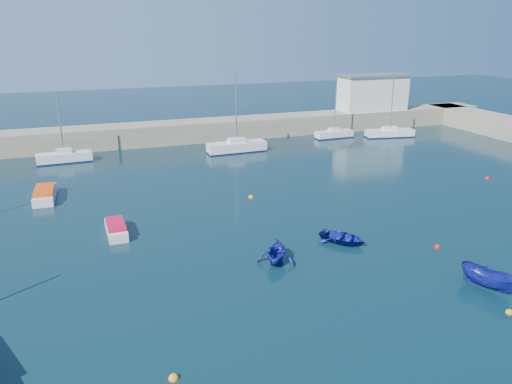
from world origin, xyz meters
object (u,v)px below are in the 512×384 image
object	(u,v)px
sailboat_6	(237,147)
dinghy_right	(489,279)
sailboat_5	(64,157)
sailboat_7	(334,134)
dinghy_left	(277,251)
sailboat_8	(390,133)
motorboat_2	(45,194)
harbor_office	(373,93)
motorboat_1	(116,229)
dinghy_center	(342,238)

from	to	relation	value
sailboat_6	dinghy_right	size ratio (longest dim) A/B	2.81
sailboat_5	sailboat_7	bearing A→B (deg)	-90.70
sailboat_7	dinghy_left	xyz separation A→B (m)	(-21.92, -32.81, 0.22)
sailboat_8	dinghy_right	size ratio (longest dim) A/B	2.58
sailboat_8	motorboat_2	bearing A→B (deg)	115.06
harbor_office	dinghy_right	bearing A→B (deg)	-114.41
motorboat_2	motorboat_1	bearing A→B (deg)	-60.45
sailboat_8	motorboat_1	size ratio (longest dim) A/B	2.28
motorboat_1	dinghy_left	size ratio (longest dim) A/B	1.29
motorboat_2	dinghy_left	xyz separation A→B (m)	(14.68, -18.72, 0.31)
motorboat_2	dinghy_right	world-z (taller)	dinghy_right
sailboat_5	harbor_office	bearing A→B (deg)	-84.61
sailboat_5	sailboat_6	bearing A→B (deg)	-98.30
motorboat_2	dinghy_right	bearing A→B (deg)	-43.68
sailboat_7	motorboat_2	bearing A→B (deg)	108.58
sailboat_7	motorboat_2	distance (m)	39.21
motorboat_1	sailboat_5	bearing A→B (deg)	97.52
sailboat_8	sailboat_7	bearing A→B (deg)	85.00
dinghy_right	sailboat_5	bearing A→B (deg)	99.58
sailboat_7	dinghy_left	size ratio (longest dim) A/B	2.42
dinghy_center	dinghy_left	bearing A→B (deg)	158.25
harbor_office	sailboat_8	distance (m)	8.48
dinghy_center	motorboat_1	bearing A→B (deg)	119.64
harbor_office	sailboat_5	world-z (taller)	sailboat_5
motorboat_2	dinghy_left	world-z (taller)	dinghy_left
sailboat_8	dinghy_center	bearing A→B (deg)	150.71
dinghy_right	dinghy_left	bearing A→B (deg)	123.00
sailboat_8	dinghy_left	world-z (taller)	sailboat_8
harbor_office	dinghy_left	bearing A→B (deg)	-129.23
sailboat_8	dinghy_center	xyz separation A→B (m)	(-23.90, -29.44, -0.22)
sailboat_8	harbor_office	bearing A→B (deg)	-1.21
sailboat_6	motorboat_1	size ratio (longest dim) A/B	2.49
motorboat_2	sailboat_5	bearing A→B (deg)	85.34
motorboat_1	motorboat_2	xyz separation A→B (m)	(-5.26, 10.33, 0.03)
motorboat_1	dinghy_left	world-z (taller)	dinghy_left
sailboat_8	dinghy_left	distance (m)	42.67
sailboat_6	dinghy_left	bearing A→B (deg)	164.96
motorboat_1	harbor_office	bearing A→B (deg)	34.74
sailboat_6	sailboat_8	bearing A→B (deg)	-89.19
sailboat_8	sailboat_6	bearing A→B (deg)	102.73
sailboat_5	dinghy_right	size ratio (longest dim) A/B	2.35
harbor_office	dinghy_center	bearing A→B (deg)	-124.70
sailboat_5	dinghy_center	world-z (taller)	sailboat_5
motorboat_1	motorboat_2	distance (m)	11.59
sailboat_5	motorboat_2	size ratio (longest dim) A/B	1.61
sailboat_7	dinghy_left	distance (m)	39.46
sailboat_7	motorboat_2	xyz separation A→B (m)	(-36.60, -14.09, -0.09)
dinghy_center	harbor_office	bearing A→B (deg)	20.00
sailboat_5	dinghy_left	distance (m)	34.15
motorboat_1	dinghy_right	world-z (taller)	dinghy_right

